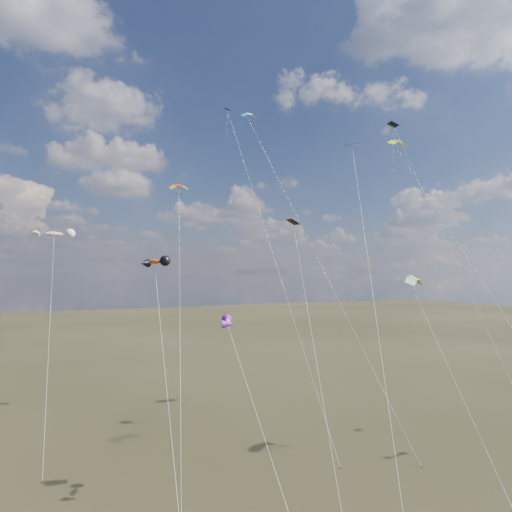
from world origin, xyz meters
name	(u,v)px	position (x,y,z in m)	size (l,w,h in m)	color
diamond_black_high	(401,163)	(15.45, 14.35, 29.02)	(3.18, 20.28, 33.83)	black
diamond_navy_tall	(234,144)	(5.84, 36.45, 35.51)	(1.39, 28.41, 41.54)	#0A1646
diamond_black_mid	(306,297)	(-2.32, 5.50, 15.69)	(4.30, 13.11, 21.60)	black
diamond_orange_center	(365,235)	(0.30, 2.24, 19.90)	(8.19, 14.72, 27.47)	#D16511
parafoil_yellow	(398,142)	(22.38, 21.77, 34.14)	(3.60, 22.67, 34.97)	#F0F724
parafoil_blue_white	(251,117)	(4.55, 28.54, 36.77)	(8.33, 20.99, 37.69)	blue
parafoil_striped	(414,278)	(13.36, 10.58, 16.84)	(5.15, 14.08, 17.60)	#D9DE0C
parafoil_tricolor	(179,187)	(-5.02, 27.14, 26.87)	(6.88, 20.46, 27.64)	gold
novelty_orange_black	(155,263)	(-10.89, 14.41, 18.16)	(2.15, 10.94, 18.73)	#E24A12
novelty_white_purple	(228,322)	(-6.23, 10.40, 13.59)	(1.60, 13.58, 14.08)	silver
novelty_redwhite_stripe	(54,234)	(-17.43, 33.12, 21.62)	(4.02, 13.87, 22.28)	red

